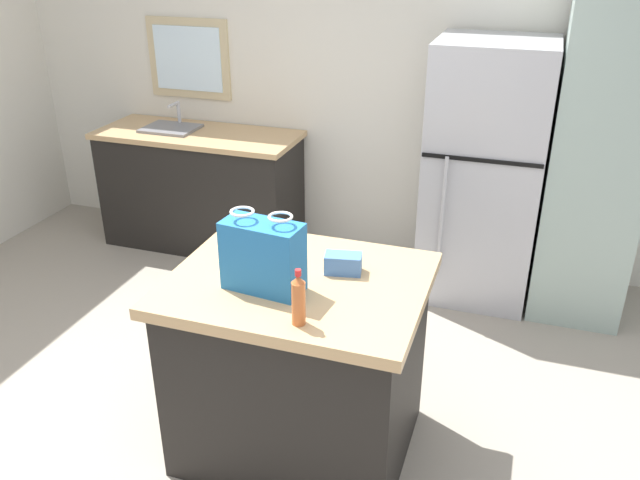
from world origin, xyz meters
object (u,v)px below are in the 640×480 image
Objects in this scene: tall_cabinet at (601,139)px; small_box at (343,263)px; refrigerator at (484,174)px; shopping_bag at (263,256)px; kitchen_island at (299,365)px; bottle at (298,300)px; ear_defenders at (277,249)px.

tall_cabinet is 2.05m from small_box.
refrigerator is 4.89× the size of shopping_bag.
bottle reaches higher than kitchen_island.
bottle reaches higher than small_box.
kitchen_island is 0.63m from shopping_bag.
shopping_bag is 0.32m from bottle.
shopping_bag is at bearing -138.58° from small_box.
kitchen_island is at bearing -108.51° from refrigerator.
shopping_bag is at bearing -77.53° from ear_defenders.
tall_cabinet is 6.60× the size of shopping_bag.
kitchen_island is at bearing 49.38° from shopping_bag.
refrigerator reaches higher than kitchen_island.
ear_defenders is at bearing -115.86° from refrigerator.
bottle is (-0.49, -2.16, 0.18)m from refrigerator.
shopping_bag is 0.36m from ear_defenders.
refrigerator is (0.61, 1.83, 0.39)m from kitchen_island.
ear_defenders is (-0.30, 0.53, -0.08)m from bottle.
kitchen_island is 0.65× the size of refrigerator.
tall_cabinet reaches higher than shopping_bag.
small_box reaches higher than kitchen_island.
tall_cabinet is at bearing 55.21° from kitchen_island.
shopping_bag is 1.48× the size of bottle.
kitchen_island is 4.74× the size of bottle.
shopping_bag reaches higher than bottle.
bottle is at bearing -117.91° from tall_cabinet.
kitchen_island is 1.97m from refrigerator.
refrigerator is 0.74× the size of tall_cabinet.
bottle reaches higher than ear_defenders.
small_box is 0.46m from bottle.
kitchen_island is 0.67m from bottle.
small_box is at bearing 41.42° from shopping_bag.
bottle is (-0.04, -0.45, 0.06)m from small_box.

